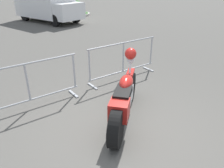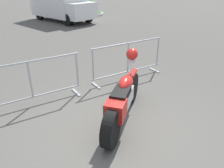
{
  "view_description": "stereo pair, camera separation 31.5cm",
  "coord_description": "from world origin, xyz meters",
  "px_view_note": "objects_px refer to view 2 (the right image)",
  "views": [
    {
      "loc": [
        -2.31,
        -2.63,
        2.64
      ],
      "look_at": [
        0.25,
        0.63,
        0.65
      ],
      "focal_mm": 35.0,
      "sensor_mm": 36.0,
      "label": 1
    },
    {
      "loc": [
        -2.05,
        -2.81,
        2.64
      ],
      "look_at": [
        0.25,
        0.63,
        0.65
      ],
      "focal_mm": 35.0,
      "sensor_mm": 36.0,
      "label": 2
    }
  ],
  "objects_px": {
    "motorcycle": "(123,98)",
    "delivery_van": "(60,2)",
    "crowd_barrier_near": "(31,83)",
    "crowd_barrier_far": "(128,60)"
  },
  "relations": [
    {
      "from": "crowd_barrier_near",
      "to": "delivery_van",
      "type": "height_order",
      "value": "delivery_van"
    },
    {
      "from": "motorcycle",
      "to": "crowd_barrier_far",
      "type": "height_order",
      "value": "motorcycle"
    },
    {
      "from": "delivery_van",
      "to": "crowd_barrier_near",
      "type": "bearing_deg",
      "value": -38.93
    },
    {
      "from": "crowd_barrier_near",
      "to": "crowd_barrier_far",
      "type": "height_order",
      "value": "same"
    },
    {
      "from": "motorcycle",
      "to": "delivery_van",
      "type": "height_order",
      "value": "delivery_van"
    },
    {
      "from": "motorcycle",
      "to": "delivery_van",
      "type": "relative_size",
      "value": 0.36
    },
    {
      "from": "delivery_van",
      "to": "crowd_barrier_far",
      "type": "bearing_deg",
      "value": -25.52
    },
    {
      "from": "crowd_barrier_near",
      "to": "crowd_barrier_far",
      "type": "distance_m",
      "value": 2.74
    },
    {
      "from": "crowd_barrier_far",
      "to": "delivery_van",
      "type": "bearing_deg",
      "value": 78.22
    },
    {
      "from": "motorcycle",
      "to": "delivery_van",
      "type": "bearing_deg",
      "value": 34.14
    }
  ]
}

